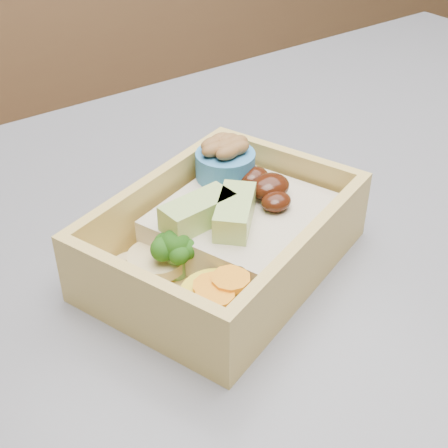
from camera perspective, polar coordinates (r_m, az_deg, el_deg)
bento_box at (r=0.44m, az=0.21°, el=-0.81°), size 0.22×0.19×0.07m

